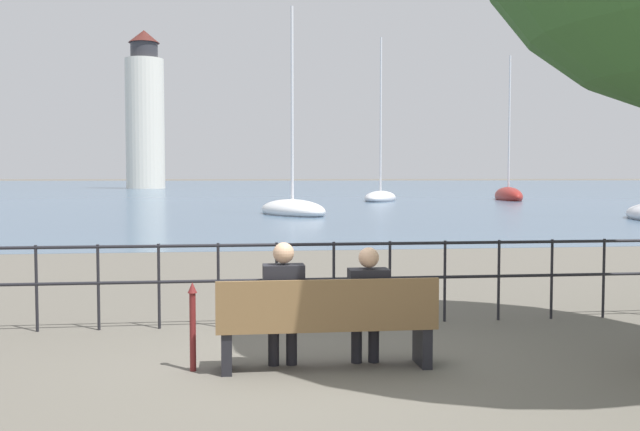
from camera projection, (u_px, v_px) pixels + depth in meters
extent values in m
plane|color=#605B51|center=(326.00, 368.00, 6.98)|extent=(1000.00, 1000.00, 0.00)
cube|color=#47607A|center=(237.00, 184.00, 166.58)|extent=(600.00, 300.00, 0.01)
cube|color=brown|center=(326.00, 325.00, 6.95)|extent=(2.13, 0.45, 0.05)
cube|color=brown|center=(329.00, 303.00, 6.74)|extent=(2.13, 0.04, 0.45)
cube|color=black|center=(227.00, 351.00, 6.85)|extent=(0.10, 0.41, 0.40)
cube|color=black|center=(422.00, 345.00, 7.08)|extent=(0.10, 0.41, 0.40)
cylinder|color=black|center=(274.00, 343.00, 7.06)|extent=(0.11, 0.11, 0.45)
cylinder|color=black|center=(292.00, 342.00, 7.08)|extent=(0.11, 0.11, 0.45)
cube|color=black|center=(283.00, 317.00, 6.97)|extent=(0.34, 0.26, 0.14)
cube|color=black|center=(284.00, 294.00, 6.87)|extent=(0.40, 0.24, 0.58)
sphere|color=tan|center=(284.00, 253.00, 6.84)|extent=(0.20, 0.20, 0.20)
cylinder|color=black|center=(357.00, 341.00, 7.16)|extent=(0.11, 0.11, 0.45)
cylinder|color=black|center=(374.00, 340.00, 7.18)|extent=(0.11, 0.11, 0.45)
cube|color=black|center=(367.00, 315.00, 7.07)|extent=(0.33, 0.26, 0.14)
cube|color=black|center=(369.00, 295.00, 6.97)|extent=(0.39, 0.24, 0.52)
sphere|color=tan|center=(369.00, 258.00, 6.95)|extent=(0.20, 0.20, 0.20)
cylinder|color=black|center=(37.00, 289.00, 8.57)|extent=(0.04, 0.04, 1.05)
cylinder|color=black|center=(98.00, 287.00, 8.66)|extent=(0.04, 0.04, 1.05)
cylinder|color=black|center=(159.00, 286.00, 8.75)|extent=(0.04, 0.04, 1.05)
cylinder|color=black|center=(218.00, 285.00, 8.84)|extent=(0.04, 0.04, 1.05)
cylinder|color=black|center=(277.00, 284.00, 8.92)|extent=(0.04, 0.04, 1.05)
cylinder|color=black|center=(334.00, 283.00, 9.01)|extent=(0.04, 0.04, 1.05)
cylinder|color=black|center=(390.00, 282.00, 9.10)|extent=(0.04, 0.04, 1.05)
cylinder|color=black|center=(445.00, 281.00, 9.18)|extent=(0.04, 0.04, 1.05)
cylinder|color=black|center=(499.00, 280.00, 9.27)|extent=(0.04, 0.04, 1.05)
cylinder|color=black|center=(552.00, 279.00, 9.36)|extent=(0.04, 0.04, 1.05)
cylinder|color=black|center=(604.00, 278.00, 9.44)|extent=(0.04, 0.04, 1.05)
cylinder|color=black|center=(305.00, 245.00, 8.94)|extent=(15.20, 0.04, 0.04)
cylinder|color=black|center=(305.00, 279.00, 8.96)|extent=(15.20, 0.04, 0.04)
cylinder|color=maroon|center=(193.00, 332.00, 6.85)|extent=(0.06, 0.06, 0.76)
cone|color=maroon|center=(192.00, 287.00, 6.82)|extent=(0.09, 0.09, 0.10)
ellipsoid|color=maroon|center=(508.00, 196.00, 56.46)|extent=(2.83, 7.18, 1.47)
cylinder|color=silver|center=(509.00, 123.00, 56.14)|extent=(0.14, 0.14, 10.62)
ellipsoid|color=silver|center=(380.00, 198.00, 54.14)|extent=(4.25, 6.36, 1.12)
cylinder|color=silver|center=(381.00, 116.00, 53.80)|extent=(0.14, 0.14, 11.75)
ellipsoid|color=white|center=(292.00, 210.00, 34.70)|extent=(4.09, 5.70, 1.09)
cylinder|color=silver|center=(292.00, 106.00, 34.43)|extent=(0.14, 0.14, 9.50)
cylinder|color=silver|center=(145.00, 124.00, 108.82)|extent=(5.83, 5.83, 19.73)
cylinder|color=#2D2D33|center=(144.00, 51.00, 108.21)|extent=(4.08, 4.08, 2.41)
cone|color=#4C1E19|center=(144.00, 37.00, 108.09)|extent=(4.67, 4.67, 1.92)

